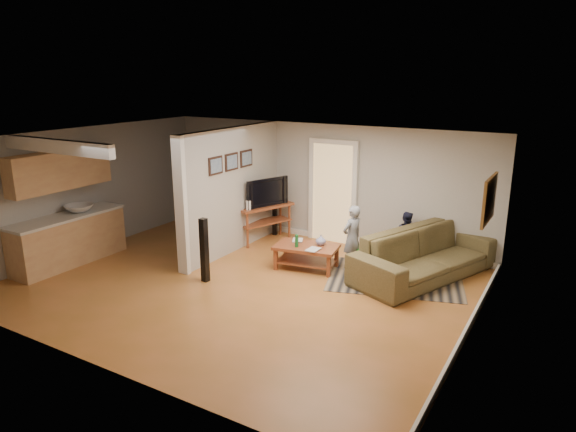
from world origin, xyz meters
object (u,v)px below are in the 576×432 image
object	(u,v)px
speaker_right	(275,215)
coffee_table	(307,250)
child	(351,269)
sofa	(423,276)
speaker_left	(204,250)
toddler	(404,258)
toy_basket	(361,260)
tv_console	(264,208)

from	to	relation	value
speaker_right	coffee_table	bearing A→B (deg)	-53.58
child	sofa	bearing A→B (deg)	125.16
speaker_left	toddler	size ratio (longest dim) A/B	1.21
toddler	toy_basket	bearing A→B (deg)	70.51
coffee_table	toddler	bearing A→B (deg)	46.52
sofa	tv_console	bearing A→B (deg)	107.96
speaker_right	toddler	xyz separation A→B (m)	(3.00, 0.00, -0.45)
sofa	tv_console	size ratio (longest dim) A/B	2.09
child	toy_basket	bearing A→B (deg)	141.64
speaker_right	toddler	distance (m)	3.03
sofa	tv_console	xyz separation A→B (m)	(-3.54, 0.26, 0.73)
sofa	speaker_right	xyz separation A→B (m)	(-3.60, 0.77, 0.45)
sofa	toddler	distance (m)	0.97
tv_console	toddler	bearing A→B (deg)	30.86
tv_console	coffee_table	bearing A→B (deg)	-10.44
speaker_right	child	xyz separation A→B (m)	(2.35, -1.11, -0.45)
coffee_table	child	size ratio (longest dim) A/B	1.02
sofa	child	world-z (taller)	child
coffee_table	tv_console	world-z (taller)	tv_console
sofa	tv_console	distance (m)	3.62
speaker_right	toddler	bearing A→B (deg)	-11.44
sofa	speaker_left	size ratio (longest dim) A/B	2.51
speaker_right	child	distance (m)	2.63
child	toddler	size ratio (longest dim) A/B	1.30
speaker_right	toddler	size ratio (longest dim) A/B	0.96
sofa	coffee_table	size ratio (longest dim) A/B	2.29
toy_basket	toddler	bearing A→B (deg)	63.91
speaker_left	child	bearing A→B (deg)	44.19
sofa	tv_console	world-z (taller)	tv_console
sofa	speaker_left	xyz separation A→B (m)	(-3.23, -2.13, 0.57)
coffee_table	speaker_right	xyz separation A→B (m)	(-1.61, 1.46, 0.10)
toy_basket	toddler	distance (m)	1.14
speaker_right	child	world-z (taller)	speaker_right
tv_console	toy_basket	bearing A→B (deg)	9.40
sofa	coffee_table	bearing A→B (deg)	131.35
speaker_left	toy_basket	xyz separation A→B (m)	(2.14, 1.89, -0.39)
tv_console	speaker_left	xyz separation A→B (m)	(0.31, -2.39, -0.16)
coffee_table	toy_basket	bearing A→B (deg)	26.75
speaker_left	toy_basket	distance (m)	2.88
speaker_left	coffee_table	bearing A→B (deg)	51.16
toddler	coffee_table	bearing A→B (deg)	53.12
coffee_table	speaker_left	world-z (taller)	speaker_left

